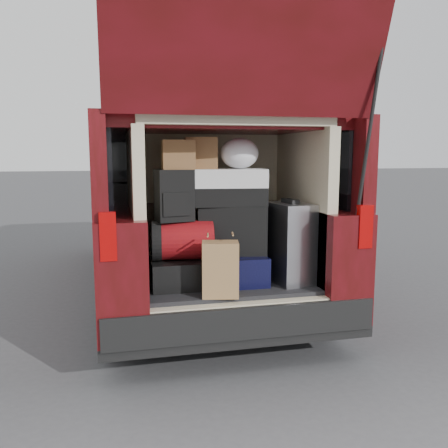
{
  "coord_description": "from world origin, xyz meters",
  "views": [
    {
      "loc": [
        -0.82,
        -3.25,
        1.52
      ],
      "look_at": [
        -0.01,
        0.2,
        0.99
      ],
      "focal_mm": 38.0,
      "sensor_mm": 36.0,
      "label": 1
    }
  ],
  "objects_px": {
    "navy_hardshell": "(236,267)",
    "black_soft_case": "(232,229)",
    "kraft_bag": "(220,269)",
    "silver_roller": "(289,243)",
    "black_hardshell": "(175,271)",
    "backpack": "(174,195)",
    "red_duffel": "(183,240)",
    "twotone_duffel": "(225,187)"
  },
  "relations": [
    {
      "from": "black_hardshell",
      "to": "twotone_duffel",
      "type": "distance_m",
      "value": 0.73
    },
    {
      "from": "silver_roller",
      "to": "backpack",
      "type": "height_order",
      "value": "backpack"
    },
    {
      "from": "silver_roller",
      "to": "kraft_bag",
      "type": "distance_m",
      "value": 0.66
    },
    {
      "from": "navy_hardshell",
      "to": "silver_roller",
      "type": "distance_m",
      "value": 0.45
    },
    {
      "from": "backpack",
      "to": "silver_roller",
      "type": "bearing_deg",
      "value": -14.88
    },
    {
      "from": "red_duffel",
      "to": "black_soft_case",
      "type": "relative_size",
      "value": 0.86
    },
    {
      "from": "navy_hardshell",
      "to": "kraft_bag",
      "type": "relative_size",
      "value": 1.31
    },
    {
      "from": "backpack",
      "to": "red_duffel",
      "type": "bearing_deg",
      "value": -7.67
    },
    {
      "from": "backpack",
      "to": "twotone_duffel",
      "type": "bearing_deg",
      "value": 1.1
    },
    {
      "from": "navy_hardshell",
      "to": "backpack",
      "type": "relative_size",
      "value": 1.35
    },
    {
      "from": "navy_hardshell",
      "to": "backpack",
      "type": "height_order",
      "value": "backpack"
    },
    {
      "from": "navy_hardshell",
      "to": "black_soft_case",
      "type": "bearing_deg",
      "value": 119.34
    },
    {
      "from": "red_duffel",
      "to": "black_soft_case",
      "type": "bearing_deg",
      "value": 15.13
    },
    {
      "from": "red_duffel",
      "to": "black_soft_case",
      "type": "height_order",
      "value": "black_soft_case"
    },
    {
      "from": "silver_roller",
      "to": "backpack",
      "type": "xyz_separation_m",
      "value": [
        -0.86,
        0.06,
        0.37
      ]
    },
    {
      "from": "black_soft_case",
      "to": "backpack",
      "type": "distance_m",
      "value": 0.53
    },
    {
      "from": "silver_roller",
      "to": "twotone_duffel",
      "type": "distance_m",
      "value": 0.64
    },
    {
      "from": "navy_hardshell",
      "to": "kraft_bag",
      "type": "distance_m",
      "value": 0.41
    },
    {
      "from": "black_hardshell",
      "to": "backpack",
      "type": "height_order",
      "value": "backpack"
    },
    {
      "from": "red_duffel",
      "to": "kraft_bag",
      "type": "bearing_deg",
      "value": -51.23
    },
    {
      "from": "red_duffel",
      "to": "backpack",
      "type": "height_order",
      "value": "backpack"
    },
    {
      "from": "black_hardshell",
      "to": "red_duffel",
      "type": "relative_size",
      "value": 1.14
    },
    {
      "from": "black_hardshell",
      "to": "silver_roller",
      "type": "relative_size",
      "value": 0.83
    },
    {
      "from": "backpack",
      "to": "black_hardshell",
      "type": "bearing_deg",
      "value": 76.8
    },
    {
      "from": "navy_hardshell",
      "to": "twotone_duffel",
      "type": "height_order",
      "value": "twotone_duffel"
    },
    {
      "from": "navy_hardshell",
      "to": "backpack",
      "type": "bearing_deg",
      "value": -174.34
    },
    {
      "from": "navy_hardshell",
      "to": "black_soft_case",
      "type": "xyz_separation_m",
      "value": [
        -0.02,
        0.04,
        0.29
      ]
    },
    {
      "from": "black_hardshell",
      "to": "kraft_bag",
      "type": "bearing_deg",
      "value": -54.25
    },
    {
      "from": "red_duffel",
      "to": "backpack",
      "type": "relative_size",
      "value": 1.18
    },
    {
      "from": "silver_roller",
      "to": "red_duffel",
      "type": "distance_m",
      "value": 0.81
    },
    {
      "from": "black_hardshell",
      "to": "black_soft_case",
      "type": "xyz_separation_m",
      "value": [
        0.44,
        0.01,
        0.3
      ]
    },
    {
      "from": "kraft_bag",
      "to": "silver_roller",
      "type": "bearing_deg",
      "value": 34.81
    },
    {
      "from": "twotone_duffel",
      "to": "kraft_bag",
      "type": "bearing_deg",
      "value": -100.69
    },
    {
      "from": "black_soft_case",
      "to": "kraft_bag",
      "type": "bearing_deg",
      "value": -103.47
    },
    {
      "from": "black_hardshell",
      "to": "silver_roller",
      "type": "height_order",
      "value": "silver_roller"
    },
    {
      "from": "navy_hardshell",
      "to": "red_duffel",
      "type": "height_order",
      "value": "red_duffel"
    },
    {
      "from": "black_hardshell",
      "to": "navy_hardshell",
      "type": "xyz_separation_m",
      "value": [
        0.46,
        -0.02,
        0.01
      ]
    },
    {
      "from": "kraft_bag",
      "to": "twotone_duffel",
      "type": "bearing_deg",
      "value": 84.14
    },
    {
      "from": "black_hardshell",
      "to": "kraft_bag",
      "type": "xyz_separation_m",
      "value": [
        0.26,
        -0.37,
        0.09
      ]
    },
    {
      "from": "black_hardshell",
      "to": "kraft_bag",
      "type": "distance_m",
      "value": 0.46
    },
    {
      "from": "black_hardshell",
      "to": "red_duffel",
      "type": "height_order",
      "value": "red_duffel"
    },
    {
      "from": "black_hardshell",
      "to": "navy_hardshell",
      "type": "relative_size",
      "value": 1.01
    }
  ]
}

